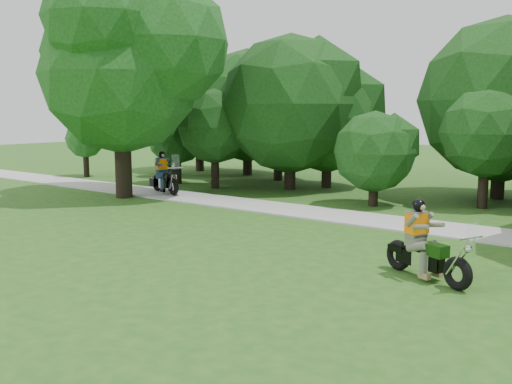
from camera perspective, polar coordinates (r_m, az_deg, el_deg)
The scene contains 6 objects.
ground at distance 12.34m, azimuth -4.82°, elevation -8.62°, with size 100.00×100.00×0.00m, color #235418.
walkway at distance 18.88m, azimuth 11.67°, elevation -2.79°, with size 60.00×2.20×0.06m, color #A9A9A3.
tree_line at distance 24.55m, azimuth 20.71°, elevation 7.80°, with size 38.57×11.78×7.95m.
big_tree_west at distance 24.29m, azimuth -12.88°, elevation 13.13°, with size 8.64×6.56×9.96m.
chopper_motorcycle at distance 12.67m, azimuth 16.34°, elevation -5.55°, with size 2.29×1.31×1.70m.
touring_motorcycle at distance 24.74m, azimuth -9.24°, elevation 1.42°, with size 2.28×1.22×1.78m.
Camera 1 is at (7.94, -8.76, 3.55)m, focal length 40.00 mm.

